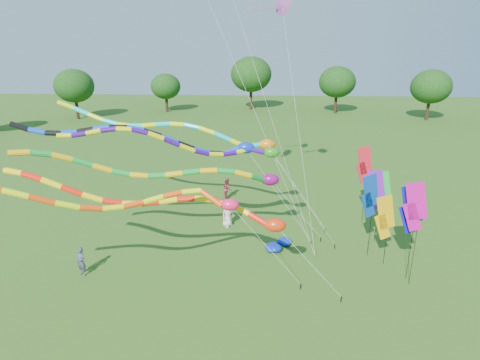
# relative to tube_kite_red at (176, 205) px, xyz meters

# --- Properties ---
(ground) EXTENTS (160.00, 160.00, 0.00)m
(ground) POSITION_rel_tube_kite_red_xyz_m (4.24, -0.79, -4.41)
(ground) COLOR #225115
(ground) RESTS_ON ground
(tree_ring) EXTENTS (115.71, 117.01, 9.64)m
(tree_ring) POSITION_rel_tube_kite_red_xyz_m (5.87, -1.92, 1.22)
(tree_ring) COLOR #382314
(tree_ring) RESTS_ON ground
(tube_kite_red) EXTENTS (14.75, 1.22, 6.60)m
(tube_kite_red) POSITION_rel_tube_kite_red_xyz_m (0.00, 0.00, 0.00)
(tube_kite_red) COLOR black
(tube_kite_red) RESTS_ON ground
(tube_kite_orange) EXTENTS (13.83, 4.94, 7.33)m
(tube_kite_orange) POSITION_rel_tube_kite_red_xyz_m (-1.66, -2.01, 1.01)
(tube_kite_orange) COLOR black
(tube_kite_orange) RESTS_ON ground
(tube_kite_purple) EXTENTS (13.86, 2.84, 8.08)m
(tube_kite_purple) POSITION_rel_tube_kite_red_xyz_m (0.48, 2.99, 2.01)
(tube_kite_purple) COLOR black
(tube_kite_purple) RESTS_ON ground
(tube_kite_blue) EXTENTS (14.85, 2.95, 8.14)m
(tube_kite_blue) POSITION_rel_tube_kite_red_xyz_m (-1.16, 3.16, 2.19)
(tube_kite_blue) COLOR black
(tube_kite_blue) RESTS_ON ground
(tube_kite_cyan) EXTENTS (16.28, 1.65, 8.47)m
(tube_kite_cyan) POSITION_rel_tube_kite_red_xyz_m (-0.77, 7.01, 1.89)
(tube_kite_cyan) COLOR black
(tube_kite_cyan) RESTS_ON ground
(tube_kite_green) EXTENTS (14.90, 4.75, 7.21)m
(tube_kite_green) POSITION_rel_tube_kite_red_xyz_m (-0.23, 3.20, 0.53)
(tube_kite_green) COLOR black
(tube_kite_green) RESTS_ON ground
(delta_kite_high_c) EXTENTS (4.23, 8.09, 15.16)m
(delta_kite_high_c) POSITION_rel_tube_kite_red_xyz_m (4.77, 10.42, 9.05)
(delta_kite_high_c) COLOR black
(delta_kite_high_c) RESTS_ON ground
(banner_pole_orange) EXTENTS (1.16, 0.29, 3.99)m
(banner_pole_orange) POSITION_rel_tube_kite_red_xyz_m (10.11, 3.01, -1.68)
(banner_pole_orange) COLOR black
(banner_pole_orange) RESTS_ON ground
(banner_pole_green) EXTENTS (1.16, 0.13, 4.40)m
(banner_pole_green) POSITION_rel_tube_kite_red_xyz_m (10.68, 5.79, -1.27)
(banner_pole_green) COLOR black
(banner_pole_green) RESTS_ON ground
(banner_pole_blue_a) EXTENTS (1.10, 0.54, 4.86)m
(banner_pole_blue_a) POSITION_rel_tube_kite_red_xyz_m (9.48, 3.83, -0.82)
(banner_pole_blue_a) COLOR black
(banner_pole_blue_a) RESTS_ON ground
(banner_pole_red) EXTENTS (1.14, 0.40, 5.23)m
(banner_pole_red) POSITION_rel_tube_kite_red_xyz_m (10.19, 8.43, -0.46)
(banner_pole_red) COLOR black
(banner_pole_red) RESTS_ON ground
(banner_pole_violet) EXTENTS (1.11, 0.49, 4.51)m
(banner_pole_violet) POSITION_rel_tube_kite_red_xyz_m (10.30, 5.75, -1.17)
(banner_pole_violet) COLOR black
(banner_pole_violet) RESTS_ON ground
(banner_pole_blue_b) EXTENTS (1.16, 0.18, 5.00)m
(banner_pole_blue_b) POSITION_rel_tube_kite_red_xyz_m (10.86, 1.73, -0.68)
(banner_pole_blue_b) COLOR black
(banner_pole_blue_b) RESTS_ON ground
(banner_pole_magenta_b) EXTENTS (1.15, 0.32, 5.32)m
(banner_pole_magenta_b) POSITION_rel_tube_kite_red_xyz_m (10.85, 1.28, -0.36)
(banner_pole_magenta_b) COLOR black
(banner_pole_magenta_b) RESTS_ON ground
(blue_nylon_heap) EXTENTS (1.44, 1.30, 0.46)m
(blue_nylon_heap) POSITION_rel_tube_kite_red_xyz_m (4.58, 4.52, -4.21)
(blue_nylon_heap) COLOR #0C28A5
(blue_nylon_heap) RESTS_ON ground
(person_a) EXTENTS (1.02, 1.03, 1.80)m
(person_a) POSITION_rel_tube_kite_red_xyz_m (1.60, 7.32, -3.51)
(person_a) COLOR silver
(person_a) RESTS_ON ground
(person_b) EXTENTS (0.68, 0.61, 1.55)m
(person_b) POSITION_rel_tube_kite_red_xyz_m (-5.27, 1.04, -3.64)
(person_b) COLOR #40435A
(person_b) RESTS_ON ground
(person_c) EXTENTS (0.77, 0.91, 1.63)m
(person_c) POSITION_rel_tube_kite_red_xyz_m (1.14, 12.17, -3.60)
(person_c) COLOR maroon
(person_c) RESTS_ON ground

